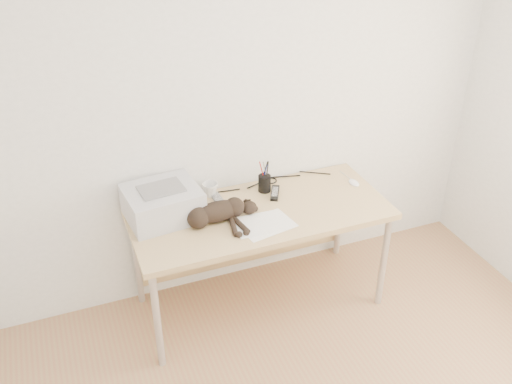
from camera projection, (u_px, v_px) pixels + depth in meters
name	position (u px, v px, depth m)	size (l,w,h in m)	color
wall_back	(239.00, 105.00, 3.52)	(3.50, 3.50, 0.00)	white
desk	(255.00, 221.00, 3.66)	(1.60, 0.70, 0.74)	tan
printer	(163.00, 203.00, 3.41)	(0.46, 0.41, 0.20)	#B7B7BD
papers	(263.00, 224.00, 3.39)	(0.37, 0.28, 0.01)	white
cat	(215.00, 214.00, 3.38)	(0.60, 0.27, 0.14)	black
mug	(210.00, 190.00, 3.65)	(0.10, 0.10, 0.09)	white
pen_cup	(264.00, 183.00, 3.69)	(0.08, 0.08, 0.21)	black
remote_grey	(219.00, 201.00, 3.60)	(0.05, 0.19, 0.02)	slate
remote_black	(275.00, 193.00, 3.68)	(0.05, 0.17, 0.02)	black
mouse	(354.00, 182.00, 3.79)	(0.06, 0.10, 0.03)	white
cable_tangle	(243.00, 186.00, 3.76)	(1.36, 0.09, 0.01)	black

